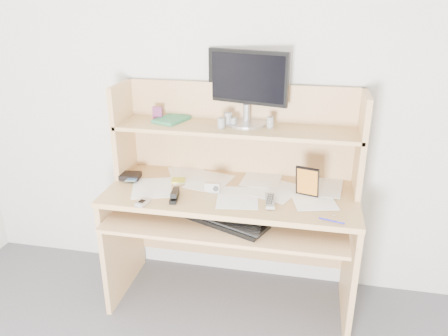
% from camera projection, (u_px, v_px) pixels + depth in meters
% --- Properties ---
extents(back_wall, '(3.60, 0.04, 2.50)m').
position_uv_depth(back_wall, '(242.00, 91.00, 2.55)').
color(back_wall, silver).
rests_on(back_wall, floor).
extents(desk, '(1.40, 0.70, 1.30)m').
position_uv_depth(desk, '(234.00, 194.00, 2.54)').
color(desk, tan).
rests_on(desk, floor).
extents(paper_clutter, '(1.32, 0.54, 0.01)m').
position_uv_depth(paper_clutter, '(231.00, 190.00, 2.45)').
color(paper_clutter, white).
rests_on(paper_clutter, desk).
extents(keyboard, '(0.52, 0.36, 0.03)m').
position_uv_depth(keyboard, '(223.00, 219.00, 2.32)').
color(keyboard, black).
rests_on(keyboard, desk).
extents(tv_remote, '(0.07, 0.17, 0.02)m').
position_uv_depth(tv_remote, '(270.00, 201.00, 2.30)').
color(tv_remote, gray).
rests_on(tv_remote, paper_clutter).
extents(flip_phone, '(0.06, 0.09, 0.02)m').
position_uv_depth(flip_phone, '(143.00, 202.00, 2.28)').
color(flip_phone, silver).
rests_on(flip_phone, paper_clutter).
extents(stapler, '(0.06, 0.15, 0.04)m').
position_uv_depth(stapler, '(174.00, 195.00, 2.34)').
color(stapler, black).
rests_on(stapler, paper_clutter).
extents(wallet, '(0.13, 0.11, 0.03)m').
position_uv_depth(wallet, '(130.00, 176.00, 2.60)').
color(wallet, black).
rests_on(wallet, paper_clutter).
extents(sticky_note_pad, '(0.09, 0.09, 0.01)m').
position_uv_depth(sticky_note_pad, '(178.00, 180.00, 2.57)').
color(sticky_note_pad, '#F6FF43').
rests_on(sticky_note_pad, desk).
extents(digital_camera, '(0.09, 0.04, 0.05)m').
position_uv_depth(digital_camera, '(212.00, 187.00, 2.42)').
color(digital_camera, silver).
rests_on(digital_camera, paper_clutter).
extents(game_case, '(0.12, 0.04, 0.18)m').
position_uv_depth(game_case, '(307.00, 182.00, 2.34)').
color(game_case, black).
rests_on(game_case, paper_clutter).
extents(blue_pen, '(0.12, 0.04, 0.01)m').
position_uv_depth(blue_pen, '(332.00, 221.00, 2.11)').
color(blue_pen, '#1718B0').
rests_on(blue_pen, paper_clutter).
extents(card_box, '(0.06, 0.02, 0.08)m').
position_uv_depth(card_box, '(158.00, 113.00, 2.58)').
color(card_box, maroon).
rests_on(card_box, desk).
extents(shelf_book, '(0.20, 0.24, 0.02)m').
position_uv_depth(shelf_book, '(171.00, 119.00, 2.56)').
color(shelf_book, '#36875F').
rests_on(shelf_book, desk).
extents(chip_stack_a, '(0.04, 0.04, 0.06)m').
position_uv_depth(chip_stack_a, '(221.00, 123.00, 2.42)').
color(chip_stack_a, black).
rests_on(chip_stack_a, desk).
extents(chip_stack_b, '(0.05, 0.05, 0.06)m').
position_uv_depth(chip_stack_b, '(270.00, 123.00, 2.42)').
color(chip_stack_b, silver).
rests_on(chip_stack_b, desk).
extents(chip_stack_c, '(0.05, 0.05, 0.05)m').
position_uv_depth(chip_stack_c, '(233.00, 122.00, 2.46)').
color(chip_stack_c, black).
rests_on(chip_stack_c, desk).
extents(chip_stack_d, '(0.05, 0.05, 0.08)m').
position_uv_depth(chip_stack_d, '(228.00, 119.00, 2.47)').
color(chip_stack_d, white).
rests_on(chip_stack_d, desk).
extents(monitor, '(0.47, 0.24, 0.41)m').
position_uv_depth(monitor, '(247.00, 85.00, 2.45)').
color(monitor, '#B5B4BA').
rests_on(monitor, desk).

